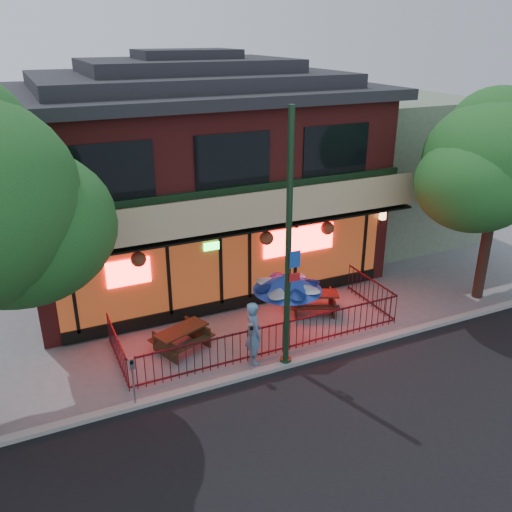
{
  "coord_description": "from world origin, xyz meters",
  "views": [
    {
      "loc": [
        -6.08,
        -11.58,
        8.53
      ],
      "look_at": [
        0.21,
        2.0,
        2.31
      ],
      "focal_mm": 38.0,
      "sensor_mm": 36.0,
      "label": 1
    }
  ],
  "objects_px": {
    "street_tree_right": "(500,154)",
    "parking_meter_far": "(132,374)",
    "parking_meter_near": "(251,341)",
    "picnic_table_left": "(182,336)",
    "pedestrian": "(254,333)",
    "street_light": "(288,260)",
    "picnic_table_right": "(314,299)",
    "patio_umbrella": "(288,282)"
  },
  "relations": [
    {
      "from": "street_tree_right",
      "to": "parking_meter_far",
      "type": "height_order",
      "value": "street_tree_right"
    },
    {
      "from": "parking_meter_near",
      "to": "parking_meter_far",
      "type": "distance_m",
      "value": 3.15
    },
    {
      "from": "picnic_table_left",
      "to": "pedestrian",
      "type": "xyz_separation_m",
      "value": [
        1.61,
        -1.46,
        0.49
      ]
    },
    {
      "from": "street_light",
      "to": "parking_meter_far",
      "type": "bearing_deg",
      "value": -178.95
    },
    {
      "from": "pedestrian",
      "to": "parking_meter_far",
      "type": "bearing_deg",
      "value": 100.42
    },
    {
      "from": "pedestrian",
      "to": "parking_meter_near",
      "type": "xyz_separation_m",
      "value": [
        -0.31,
        -0.5,
        0.1
      ]
    },
    {
      "from": "street_light",
      "to": "picnic_table_left",
      "type": "distance_m",
      "value": 4.1
    },
    {
      "from": "picnic_table_left",
      "to": "pedestrian",
      "type": "height_order",
      "value": "pedestrian"
    },
    {
      "from": "picnic_table_right",
      "to": "patio_umbrella",
      "type": "xyz_separation_m",
      "value": [
        -1.67,
        -1.26,
        1.51
      ]
    },
    {
      "from": "street_tree_right",
      "to": "picnic_table_left",
      "type": "bearing_deg",
      "value": 174.65
    },
    {
      "from": "street_tree_right",
      "to": "parking_meter_near",
      "type": "bearing_deg",
      "value": -173.81
    },
    {
      "from": "street_light",
      "to": "pedestrian",
      "type": "relative_size",
      "value": 3.79
    },
    {
      "from": "picnic_table_left",
      "to": "pedestrian",
      "type": "bearing_deg",
      "value": -42.16
    },
    {
      "from": "parking_meter_near",
      "to": "picnic_table_right",
      "type": "bearing_deg",
      "value": 35.3
    },
    {
      "from": "pedestrian",
      "to": "parking_meter_far",
      "type": "height_order",
      "value": "pedestrian"
    },
    {
      "from": "street_tree_right",
      "to": "picnic_table_right",
      "type": "bearing_deg",
      "value": 166.63
    },
    {
      "from": "picnic_table_right",
      "to": "pedestrian",
      "type": "bearing_deg",
      "value": -148.41
    },
    {
      "from": "picnic_table_right",
      "to": "parking_meter_near",
      "type": "relative_size",
      "value": 1.25
    },
    {
      "from": "street_light",
      "to": "pedestrian",
      "type": "bearing_deg",
      "value": 146.08
    },
    {
      "from": "picnic_table_left",
      "to": "pedestrian",
      "type": "distance_m",
      "value": 2.23
    },
    {
      "from": "street_tree_right",
      "to": "street_light",
      "type": "bearing_deg",
      "value": -172.99
    },
    {
      "from": "picnic_table_right",
      "to": "parking_meter_near",
      "type": "distance_m",
      "value": 4.12
    },
    {
      "from": "pedestrian",
      "to": "street_light",
      "type": "bearing_deg",
      "value": -123.04
    },
    {
      "from": "street_tree_right",
      "to": "picnic_table_left",
      "type": "distance_m",
      "value": 11.38
    },
    {
      "from": "picnic_table_left",
      "to": "picnic_table_right",
      "type": "bearing_deg",
      "value": 4.91
    },
    {
      "from": "picnic_table_right",
      "to": "patio_umbrella",
      "type": "height_order",
      "value": "patio_umbrella"
    },
    {
      "from": "street_light",
      "to": "patio_umbrella",
      "type": "height_order",
      "value": "street_light"
    },
    {
      "from": "picnic_table_right",
      "to": "pedestrian",
      "type": "xyz_separation_m",
      "value": [
        -3.02,
        -1.86,
        0.49
      ]
    },
    {
      "from": "picnic_table_right",
      "to": "parking_meter_far",
      "type": "xyz_separation_m",
      "value": [
        -6.47,
        -2.44,
        0.51
      ]
    },
    {
      "from": "street_light",
      "to": "picnic_table_right",
      "type": "xyz_separation_m",
      "value": [
        2.27,
        2.36,
        -2.71
      ]
    },
    {
      "from": "patio_umbrella",
      "to": "pedestrian",
      "type": "distance_m",
      "value": 1.79
    },
    {
      "from": "street_tree_right",
      "to": "picnic_table_left",
      "type": "xyz_separation_m",
      "value": [
        -10.4,
        0.97,
        -4.52
      ]
    },
    {
      "from": "street_light",
      "to": "parking_meter_far",
      "type": "height_order",
      "value": "street_light"
    },
    {
      "from": "street_tree_right",
      "to": "pedestrian",
      "type": "bearing_deg",
      "value": -176.84
    },
    {
      "from": "parking_meter_near",
      "to": "parking_meter_far",
      "type": "xyz_separation_m",
      "value": [
        -3.14,
        -0.08,
        -0.08
      ]
    },
    {
      "from": "street_tree_right",
      "to": "parking_meter_near",
      "type": "relative_size",
      "value": 4.62
    },
    {
      "from": "street_tree_right",
      "to": "parking_meter_far",
      "type": "xyz_separation_m",
      "value": [
        -12.24,
        -1.07,
        -4.01
      ]
    },
    {
      "from": "street_light",
      "to": "picnic_table_left",
      "type": "relative_size",
      "value": 3.74
    },
    {
      "from": "parking_meter_far",
      "to": "picnic_table_right",
      "type": "bearing_deg",
      "value": 20.63
    },
    {
      "from": "street_light",
      "to": "street_tree_right",
      "type": "distance_m",
      "value": 8.3
    },
    {
      "from": "picnic_table_right",
      "to": "street_tree_right",
      "type": "bearing_deg",
      "value": -13.37
    },
    {
      "from": "patio_umbrella",
      "to": "parking_meter_near",
      "type": "height_order",
      "value": "patio_umbrella"
    }
  ]
}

